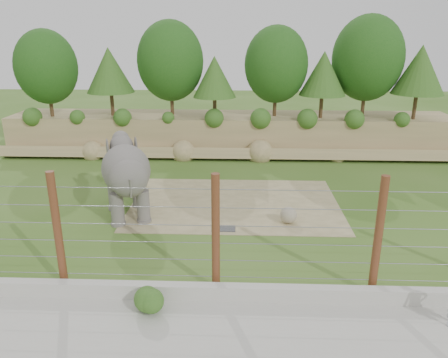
{
  "coord_description": "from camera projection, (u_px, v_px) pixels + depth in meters",
  "views": [
    {
      "loc": [
        0.74,
        -16.76,
        8.04
      ],
      "look_at": [
        0.0,
        2.0,
        1.6
      ],
      "focal_mm": 35.0,
      "sensor_mm": 36.0,
      "label": 1
    }
  ],
  "objects": [
    {
      "name": "back_embankment",
      "position": [
        239.0,
        94.0,
        29.15
      ],
      "size": [
        30.0,
        5.52,
        8.77
      ],
      "color": "#897D51",
      "rests_on": "ground"
    },
    {
      "name": "drain_grate",
      "position": [
        224.0,
        228.0,
        18.53
      ],
      "size": [
        1.0,
        0.6,
        0.03
      ],
      "primitive_type": "cube",
      "color": "#262628",
      "rests_on": "dirt_patch"
    },
    {
      "name": "barrier_fence",
      "position": [
        216.0,
        234.0,
        13.57
      ],
      "size": [
        20.26,
        0.26,
        4.0
      ],
      "color": "#502F15",
      "rests_on": "ground"
    },
    {
      "name": "ground",
      "position": [
        222.0,
        230.0,
        18.48
      ],
      "size": [
        90.0,
        90.0,
        0.0
      ],
      "primitive_type": "plane",
      "color": "#365F19",
      "rests_on": "ground"
    },
    {
      "name": "walkway_shrub",
      "position": [
        150.0,
        301.0,
        12.93
      ],
      "size": [
        0.8,
        0.8,
        0.8
      ],
      "primitive_type": "sphere",
      "color": "#316221",
      "rests_on": "walkway"
    },
    {
      "name": "stone_ball",
      "position": [
        288.0,
        215.0,
        19.0
      ],
      "size": [
        0.74,
        0.74,
        0.74
      ],
      "primitive_type": "sphere",
      "color": "gray",
      "rests_on": "dirt_patch"
    },
    {
      "name": "retaining_wall",
      "position": [
        215.0,
        292.0,
        13.67
      ],
      "size": [
        26.0,
        0.35,
        0.5
      ],
      "primitive_type": "cube",
      "color": "#BAB8AD",
      "rests_on": "ground"
    },
    {
      "name": "elephant",
      "position": [
        127.0,
        180.0,
        19.39
      ],
      "size": [
        3.13,
        4.6,
        3.43
      ],
      "primitive_type": null,
      "rotation": [
        0.0,
        0.0,
        0.34
      ],
      "color": "#645E5A",
      "rests_on": "ground"
    },
    {
      "name": "walkway",
      "position": [
        211.0,
        342.0,
        11.86
      ],
      "size": [
        26.0,
        4.0,
        0.01
      ],
      "primitive_type": "cube",
      "color": "#BAB8AD",
      "rests_on": "ground"
    },
    {
      "name": "dirt_patch",
      "position": [
        235.0,
        203.0,
        21.29
      ],
      "size": [
        10.0,
        7.0,
        0.02
      ],
      "primitive_type": "cube",
      "color": "#8B7E52",
      "rests_on": "ground"
    }
  ]
}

